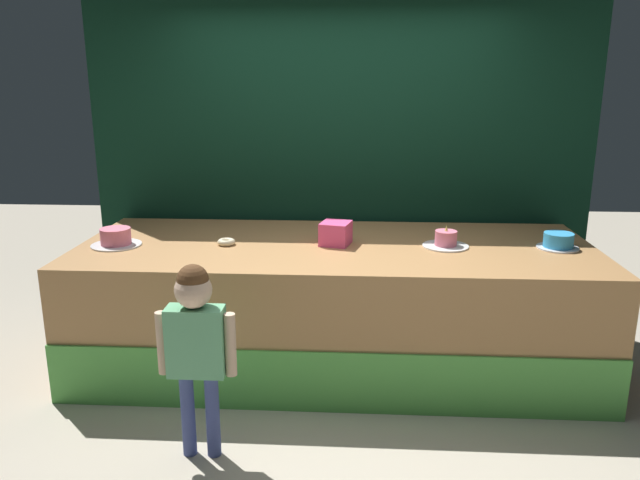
# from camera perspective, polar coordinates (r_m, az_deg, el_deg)

# --- Properties ---
(ground_plane) EXTENTS (12.00, 12.00, 0.00)m
(ground_plane) POSITION_cam_1_polar(r_m,az_deg,el_deg) (3.89, 1.01, -15.71)
(ground_plane) COLOR #BCB29E
(stage_platform) EXTENTS (3.51, 1.41, 0.88)m
(stage_platform) POSITION_cam_1_polar(r_m,az_deg,el_deg) (4.32, 1.43, -6.03)
(stage_platform) COLOR #B27F4C
(stage_platform) RESTS_ON ground_plane
(curtain_backdrop) EXTENTS (3.93, 0.08, 2.61)m
(curtain_backdrop) POSITION_cam_1_polar(r_m,az_deg,el_deg) (4.87, 1.84, 6.99)
(curtain_backdrop) COLOR black
(curtain_backdrop) RESTS_ON ground_plane
(child_figure) EXTENTS (0.42, 0.19, 1.08)m
(child_figure) POSITION_cam_1_polar(r_m,az_deg,el_deg) (3.24, -11.55, -8.75)
(child_figure) COLOR #3F4C8C
(child_figure) RESTS_ON ground_plane
(pink_box) EXTENTS (0.23, 0.24, 0.16)m
(pink_box) POSITION_cam_1_polar(r_m,az_deg,el_deg) (4.15, 1.47, 0.63)
(pink_box) COLOR #F54D8D
(pink_box) RESTS_ON stage_platform
(donut) EXTENTS (0.12, 0.12, 0.04)m
(donut) POSITION_cam_1_polar(r_m,az_deg,el_deg) (4.20, -8.77, -0.19)
(donut) COLOR beige
(donut) RESTS_ON stage_platform
(cake_left) EXTENTS (0.34, 0.34, 0.12)m
(cake_left) POSITION_cam_1_polar(r_m,az_deg,el_deg) (4.36, -18.58, 0.18)
(cake_left) COLOR white
(cake_left) RESTS_ON stage_platform
(cake_center) EXTENTS (0.31, 0.31, 0.15)m
(cake_center) POSITION_cam_1_polar(r_m,az_deg,el_deg) (4.19, 11.70, -0.04)
(cake_center) COLOR white
(cake_center) RESTS_ON stage_platform
(cake_right) EXTENTS (0.28, 0.28, 0.11)m
(cake_right) POSITION_cam_1_polar(r_m,az_deg,el_deg) (4.37, 21.42, -0.11)
(cake_right) COLOR silver
(cake_right) RESTS_ON stage_platform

